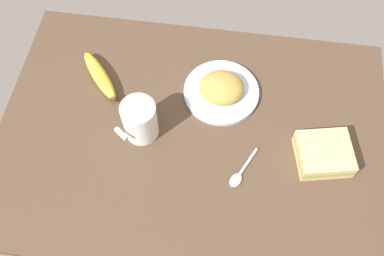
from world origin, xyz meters
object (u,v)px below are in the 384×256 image
plate_of_food (222,90)px  coffee_mug_black (140,120)px  sandwich_main (324,154)px  banana (100,76)px  spoon (240,173)px

plate_of_food → coffee_mug_black: size_ratio=1.75×
plate_of_food → sandwich_main: plate_of_food is taller
coffee_mug_black → banana: coffee_mug_black is taller
plate_of_food → banana: size_ratio=1.24×
plate_of_food → banana: bearing=-179.6°
sandwich_main → banana: bearing=165.7°
spoon → banana: bearing=151.0°
plate_of_food → sandwich_main: (24.12, -13.95, 0.50)cm
banana → spoon: bearing=-29.0°
coffee_mug_black → banana: (-12.89, 12.67, -3.61)cm
coffee_mug_black → sandwich_main: size_ratio=0.77×
banana → spoon: 41.56cm
coffee_mug_black → banana: bearing=135.5°
coffee_mug_black → banana: size_ratio=0.71×
coffee_mug_black → sandwich_main: bearing=-1.5°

